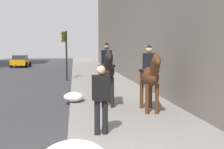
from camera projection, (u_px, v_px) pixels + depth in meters
mounted_horse_near at (107, 70)px, 10.21m from camera, size 2.15×0.62×2.34m
mounted_horse_far at (150, 75)px, 9.24m from camera, size 2.15×0.63×2.24m
pedestrian_greeting at (101, 95)px, 6.76m from camera, size 0.32×0.44×1.70m
car_near_lane at (21, 61)px, 33.40m from camera, size 3.84×1.99×1.44m
traffic_light_near_curb at (65, 47)px, 19.07m from camera, size 0.20×0.44×3.43m
snow_pile_far at (74, 97)px, 11.13m from camera, size 1.05×0.81×0.36m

